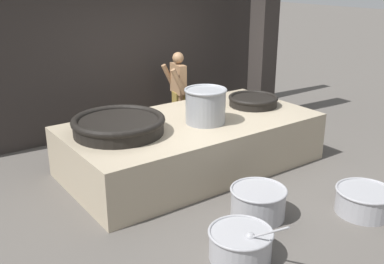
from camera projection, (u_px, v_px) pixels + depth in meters
ground_plane at (192, 166)px, 7.06m from camera, size 60.00×60.00×0.00m
back_wall at (117, 35)px, 8.25m from camera, size 7.21×0.24×3.56m
support_pillar at (264, 31)px, 8.82m from camera, size 0.40×0.40×3.56m
hearth_platform at (192, 144)px, 6.93m from camera, size 3.83×1.98×0.76m
giant_wok_near at (119, 124)px, 6.21m from camera, size 1.30×1.30×0.24m
giant_wok_far at (253, 100)px, 7.51m from camera, size 0.83×0.83×0.17m
stock_pot at (206, 105)px, 6.61m from camera, size 0.63×0.63×0.52m
cook at (178, 89)px, 8.37m from camera, size 0.40×0.58×1.50m
prep_bowl_vegetables at (240, 243)px, 4.76m from camera, size 0.70×0.90×0.61m
prep_bowl_meat at (258, 201)px, 5.55m from camera, size 0.71×0.71×0.39m
prep_bowl_extra at (364, 200)px, 5.65m from camera, size 0.74×0.74×0.32m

